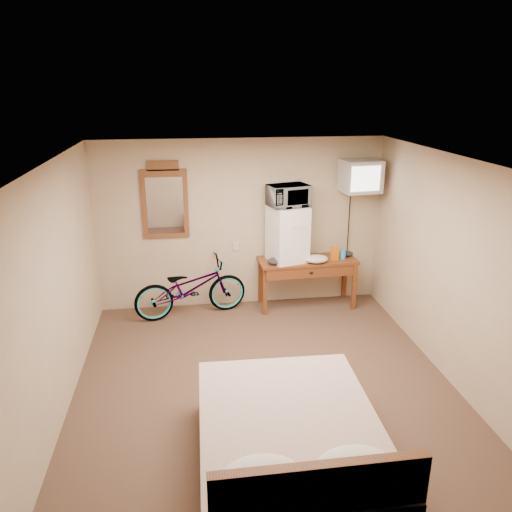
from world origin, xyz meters
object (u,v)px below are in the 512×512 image
(mini_fridge, at_px, (288,234))
(blue_cup, at_px, (343,254))
(desk, at_px, (308,267))
(microwave, at_px, (288,196))
(wall_mirror, at_px, (165,201))
(bed, at_px, (291,447))
(crt_television, at_px, (360,176))
(bicycle, at_px, (191,288))

(mini_fridge, height_order, blue_cup, mini_fridge)
(desk, bearing_deg, microwave, 174.08)
(wall_mirror, relative_size, bed, 0.54)
(desk, distance_m, blue_cup, 0.56)
(blue_cup, bearing_deg, microwave, 176.99)
(microwave, bearing_deg, wall_mirror, 157.15)
(crt_television, relative_size, bed, 0.30)
(microwave, distance_m, bed, 3.75)
(blue_cup, height_order, bicycle, blue_cup)
(wall_mirror, bearing_deg, bicycle, -46.61)
(crt_television, relative_size, bicycle, 0.38)
(desk, height_order, crt_television, crt_television)
(crt_television, bearing_deg, bicycle, -178.34)
(blue_cup, distance_m, bicycle, 2.30)
(desk, height_order, microwave, microwave)
(blue_cup, xyz_separation_m, wall_mirror, (-2.57, 0.29, 0.81))
(bed, bearing_deg, bicycle, 103.19)
(crt_television, distance_m, wall_mirror, 2.80)
(blue_cup, relative_size, wall_mirror, 0.14)
(mini_fridge, bearing_deg, bicycle, -176.77)
(mini_fridge, distance_m, bed, 3.57)
(desk, bearing_deg, wall_mirror, 172.34)
(desk, height_order, bicycle, bicycle)
(desk, height_order, blue_cup, blue_cup)
(bed, bearing_deg, crt_television, 63.62)
(blue_cup, relative_size, bed, 0.08)
(microwave, height_order, bicycle, microwave)
(desk, xyz_separation_m, mini_fridge, (-0.31, 0.03, 0.52))
(mini_fridge, relative_size, crt_television, 1.31)
(mini_fridge, bearing_deg, blue_cup, -3.00)
(bicycle, distance_m, bed, 3.42)
(microwave, bearing_deg, mini_fridge, -138.59)
(microwave, bearing_deg, desk, -20.79)
(bicycle, bearing_deg, wall_mirror, 31.30)
(microwave, distance_m, wall_mirror, 1.75)
(wall_mirror, bearing_deg, blue_cup, -6.37)
(blue_cup, relative_size, crt_television, 0.25)
(microwave, relative_size, blue_cup, 3.57)
(desk, bearing_deg, mini_fridge, 174.11)
(blue_cup, height_order, bed, blue_cup)
(desk, relative_size, mini_fridge, 1.79)
(desk, xyz_separation_m, microwave, (-0.31, 0.03, 1.08))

